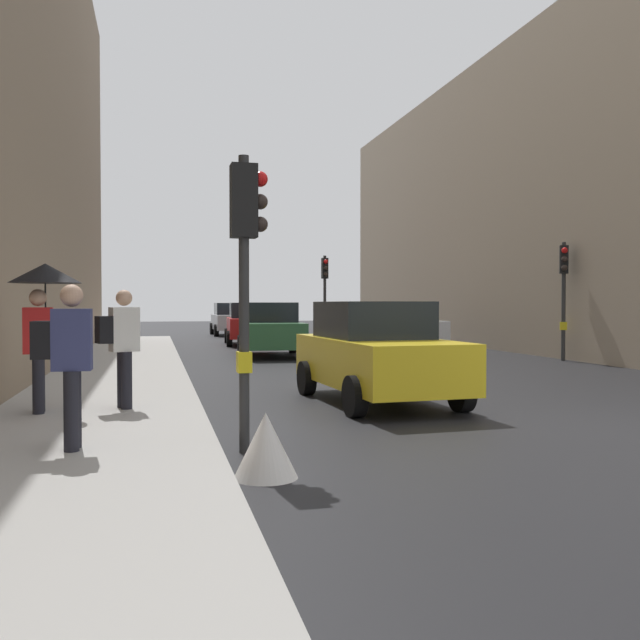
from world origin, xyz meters
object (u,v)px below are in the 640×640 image
at_px(car_yellow_taxi, 376,352).
at_px(pedestrian_with_black_backpack, 121,341).
at_px(car_green_estate, 271,329).
at_px(car_red_sedan, 250,324).
at_px(car_silver_hatchback, 231,319).
at_px(pedestrian_with_grey_backpack, 68,356).
at_px(traffic_light_near_left, 246,248).
at_px(traffic_light_mid_street, 564,279).
at_px(traffic_light_far_median, 325,284).
at_px(car_white_compact, 407,327).
at_px(pedestrian_with_umbrella, 43,295).
at_px(warning_sign_triangle, 266,445).

height_order(car_yellow_taxi, pedestrian_with_black_backpack, pedestrian_with_black_backpack).
height_order(car_green_estate, car_red_sedan, same).
distance_m(car_silver_hatchback, pedestrian_with_grey_backpack, 30.37).
relative_size(traffic_light_near_left, traffic_light_mid_street, 0.96).
height_order(car_green_estate, pedestrian_with_black_backpack, pedestrian_with_black_backpack).
distance_m(traffic_light_far_median, traffic_light_mid_street, 10.38).
height_order(car_white_compact, car_red_sedan, same).
bearing_deg(car_yellow_taxi, car_silver_hatchback, 89.43).
relative_size(traffic_light_mid_street, car_yellow_taxi, 0.83).
xyz_separation_m(traffic_light_near_left, pedestrian_with_black_backpack, (-1.51, 2.74, -1.20)).
relative_size(car_white_compact, pedestrian_with_black_backpack, 2.42).
xyz_separation_m(car_green_estate, pedestrian_with_black_backpack, (-4.21, -11.79, 0.29)).
height_order(car_yellow_taxi, pedestrian_with_umbrella, pedestrian_with_umbrella).
distance_m(car_red_sedan, pedestrian_with_black_backpack, 18.78).
xyz_separation_m(car_red_sedan, warning_sign_triangle, (-2.82, -22.21, -0.55)).
bearing_deg(pedestrian_with_black_backpack, traffic_light_far_median, 66.56).
height_order(traffic_light_far_median, car_silver_hatchback, traffic_light_far_median).
bearing_deg(car_red_sedan, warning_sign_triangle, -97.25).
distance_m(traffic_light_mid_street, car_yellow_taxi, 10.89).
height_order(traffic_light_near_left, pedestrian_with_black_backpack, traffic_light_near_left).
distance_m(car_silver_hatchback, car_red_sedan, 8.83).
xyz_separation_m(car_green_estate, pedestrian_with_grey_backpack, (-4.63, -14.68, 0.29)).
bearing_deg(car_yellow_taxi, warning_sign_triangle, -119.63).
xyz_separation_m(car_white_compact, car_red_sedan, (-5.12, 5.03, 0.00)).
relative_size(traffic_light_near_left, pedestrian_with_black_backpack, 1.93).
height_order(car_silver_hatchback, car_green_estate, same).
xyz_separation_m(traffic_light_far_median, pedestrian_with_black_backpack, (-7.27, -16.78, -1.38)).
distance_m(pedestrian_with_umbrella, warning_sign_triangle, 4.85).
bearing_deg(car_silver_hatchback, car_red_sedan, -90.89).
relative_size(traffic_light_mid_street, car_silver_hatchback, 0.85).
distance_m(car_red_sedan, warning_sign_triangle, 22.39).
bearing_deg(warning_sign_triangle, car_silver_hatchback, 84.55).
distance_m(car_yellow_taxi, car_red_sedan, 17.47).
xyz_separation_m(car_red_sedan, pedestrian_with_black_backpack, (-4.37, -18.26, 0.29)).
xyz_separation_m(pedestrian_with_black_backpack, warning_sign_triangle, (1.55, -3.95, -0.84)).
relative_size(traffic_light_near_left, pedestrian_with_umbrella, 1.60).
distance_m(traffic_light_far_median, pedestrian_with_umbrella, 18.89).
height_order(car_silver_hatchback, warning_sign_triangle, car_silver_hatchback).
height_order(traffic_light_mid_street, car_red_sedan, traffic_light_mid_street).
bearing_deg(pedestrian_with_umbrella, traffic_light_mid_street, 30.43).
xyz_separation_m(traffic_light_far_median, traffic_light_mid_street, (5.17, -9.00, -0.08)).
height_order(traffic_light_far_median, pedestrian_with_grey_backpack, traffic_light_far_median).
xyz_separation_m(traffic_light_mid_street, car_yellow_taxi, (-8.20, -6.99, -1.59)).
height_order(traffic_light_near_left, traffic_light_mid_street, traffic_light_mid_street).
bearing_deg(car_white_compact, car_silver_hatchback, 109.80).
relative_size(traffic_light_mid_street, pedestrian_with_grey_backpack, 2.02).
bearing_deg(car_yellow_taxi, pedestrian_with_umbrella, -169.90).
bearing_deg(traffic_light_mid_street, warning_sign_triangle, -132.88).
xyz_separation_m(traffic_light_near_left, car_silver_hatchback, (3.00, 29.82, -1.48)).
xyz_separation_m(traffic_light_near_left, car_yellow_taxi, (2.73, 3.53, -1.48)).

